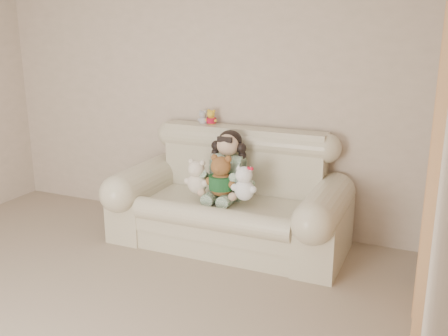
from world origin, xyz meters
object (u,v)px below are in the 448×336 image
Objects in this scene: cream_teddy at (197,173)px; sofa at (228,190)px; seated_child at (228,164)px; white_cat at (244,180)px; brown_teddy at (221,172)px.

sofa is at bearing 29.54° from cream_teddy.
seated_child is 0.33m from white_cat.
brown_teddy is 0.23m from cream_teddy.
cream_teddy is (-0.21, -0.22, -0.05)m from seated_child.
sofa is at bearing 66.58° from brown_teddy.
seated_child is 1.73× the size of cream_teddy.
seated_child is at bearing 46.68° from cream_teddy.
seated_child is 0.30m from cream_teddy.
sofa is 5.79× the size of white_cat.
seated_child is at bearing 80.69° from brown_teddy.
seated_child reaches higher than brown_teddy.
sofa reaches higher than cream_teddy.
seated_child is at bearing 115.19° from sofa.
white_cat is at bearing 0.06° from cream_teddy.
brown_teddy is (-0.02, -0.12, 0.20)m from sofa.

